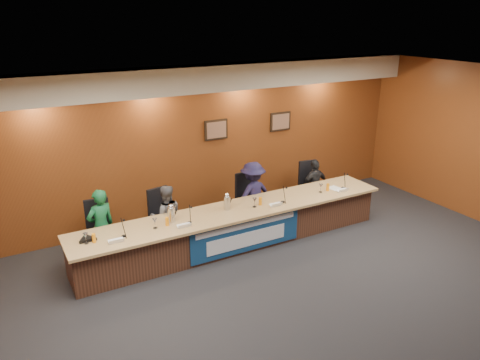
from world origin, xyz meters
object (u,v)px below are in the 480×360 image
(panelist_b, at_px, (166,217))
(speakerphone, at_px, (87,239))
(office_chair_c, at_px, (250,202))
(office_chair_d, at_px, (311,189))
(panelist_a, at_px, (101,226))
(dais_body, at_px, (236,228))
(panelist_d, at_px, (315,186))
(office_chair_b, at_px, (165,221))
(carafe_left, at_px, (171,215))
(office_chair_a, at_px, (101,235))
(carafe_mid, at_px, (227,203))
(banner, at_px, (247,235))
(panelist_c, at_px, (253,195))

(panelist_b, relative_size, speakerphone, 3.79)
(office_chair_c, xyz_separation_m, office_chair_d, (1.56, 0.00, 0.00))
(office_chair_d, bearing_deg, panelist_a, -170.55)
(panelist_b, distance_m, speakerphone, 1.64)
(dais_body, bearing_deg, office_chair_d, 16.49)
(panelist_a, distance_m, panelist_b, 1.18)
(panelist_d, bearing_deg, office_chair_b, -4.29)
(carafe_left, bearing_deg, speakerphone, -179.85)
(office_chair_a, xyz_separation_m, carafe_mid, (2.16, -0.64, 0.40))
(panelist_a, bearing_deg, banner, 141.82)
(speakerphone, bearing_deg, office_chair_d, 7.58)
(dais_body, distance_m, panelist_b, 1.30)
(panelist_d, xyz_separation_m, speakerphone, (-4.94, -0.56, 0.19))
(dais_body, height_order, office_chair_c, dais_body)
(office_chair_d, bearing_deg, speakerphone, -164.22)
(panelist_d, distance_m, carafe_left, 3.57)
(dais_body, bearing_deg, office_chair_b, 149.46)
(banner, relative_size, speakerphone, 6.88)
(office_chair_b, relative_size, carafe_left, 1.82)
(panelist_c, relative_size, office_chair_c, 2.85)
(office_chair_d, bearing_deg, office_chair_b, -171.80)
(panelist_b, distance_m, office_chair_a, 1.19)
(office_chair_b, bearing_deg, office_chair_c, -10.85)
(dais_body, bearing_deg, panelist_d, 14.14)
(dais_body, height_order, office_chair_b, dais_body)
(banner, xyz_separation_m, office_chair_d, (2.27, 1.09, 0.10))
(banner, relative_size, office_chair_d, 4.58)
(panelist_a, height_order, speakerphone, panelist_a)
(panelist_b, height_order, office_chair_d, panelist_b)
(speakerphone, bearing_deg, banner, -9.16)
(panelist_b, bearing_deg, office_chair_b, -77.76)
(banner, height_order, office_chair_d, banner)
(panelist_d, relative_size, carafe_mid, 4.68)
(carafe_mid, bearing_deg, panelist_b, 150.95)
(office_chair_d, xyz_separation_m, carafe_mid, (-2.43, -0.64, 0.40))
(dais_body, bearing_deg, carafe_left, 179.14)
(dais_body, height_order, banner, banner)
(carafe_left, height_order, carafe_mid, carafe_left)
(panelist_c, distance_m, carafe_mid, 1.04)
(office_chair_a, bearing_deg, panelist_c, 2.11)
(banner, relative_size, carafe_mid, 8.73)
(panelist_a, height_order, panelist_b, panelist_a)
(panelist_d, distance_m, carafe_mid, 2.51)
(panelist_c, distance_m, office_chair_c, 0.23)
(panelist_a, bearing_deg, carafe_left, 137.69)
(panelist_d, distance_m, speakerphone, 4.97)
(panelist_c, xyz_separation_m, speakerphone, (-3.37, -0.56, 0.09))
(panelist_c, bearing_deg, panelist_b, -7.08)
(panelist_d, bearing_deg, office_chair_c, -6.27)
(panelist_c, height_order, panelist_d, panelist_c)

